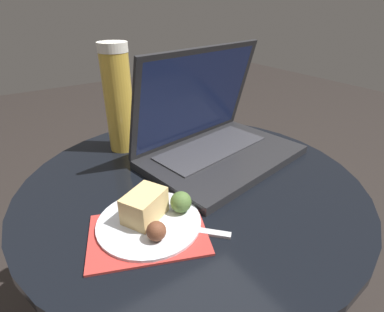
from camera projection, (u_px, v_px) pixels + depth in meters
table at (192, 225)px, 0.68m from camera, size 0.69×0.69×0.50m
napkin at (148, 234)px, 0.47m from camera, size 0.22×0.19×0.00m
laptop at (213, 136)px, 0.69m from camera, size 0.39×0.30×0.25m
beer_glass at (118, 99)px, 0.70m from camera, size 0.07×0.07×0.25m
snack_plate at (151, 216)px, 0.49m from camera, size 0.17×0.17×0.06m
fork at (165, 226)px, 0.49m from camera, size 0.14×0.15×0.00m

